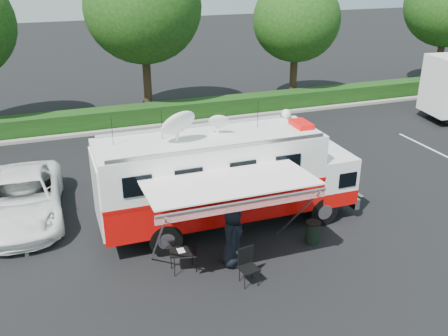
{
  "coord_description": "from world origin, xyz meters",
  "views": [
    {
      "loc": [
        -5.2,
        -13.96,
        8.52
      ],
      "look_at": [
        0.0,
        0.5,
        1.9
      ],
      "focal_mm": 40.0,
      "sensor_mm": 36.0,
      "label": 1
    }
  ],
  "objects_px": {
    "folding_table": "(183,253)",
    "white_suv": "(26,218)",
    "trash_bin": "(313,232)",
    "command_truck": "(227,178)"
  },
  "relations": [
    {
      "from": "white_suv",
      "to": "folding_table",
      "type": "relative_size",
      "value": 6.4
    },
    {
      "from": "trash_bin",
      "to": "folding_table",
      "type": "bearing_deg",
      "value": -178.35
    },
    {
      "from": "command_truck",
      "to": "folding_table",
      "type": "distance_m",
      "value": 3.18
    },
    {
      "from": "white_suv",
      "to": "trash_bin",
      "type": "bearing_deg",
      "value": -26.44
    },
    {
      "from": "folding_table",
      "to": "white_suv",
      "type": "bearing_deg",
      "value": 131.62
    },
    {
      "from": "command_truck",
      "to": "white_suv",
      "type": "height_order",
      "value": "command_truck"
    },
    {
      "from": "command_truck",
      "to": "white_suv",
      "type": "distance_m",
      "value": 7.27
    },
    {
      "from": "folding_table",
      "to": "trash_bin",
      "type": "bearing_deg",
      "value": 1.65
    },
    {
      "from": "white_suv",
      "to": "folding_table",
      "type": "height_order",
      "value": "white_suv"
    },
    {
      "from": "folding_table",
      "to": "trash_bin",
      "type": "height_order",
      "value": "trash_bin"
    }
  ]
}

